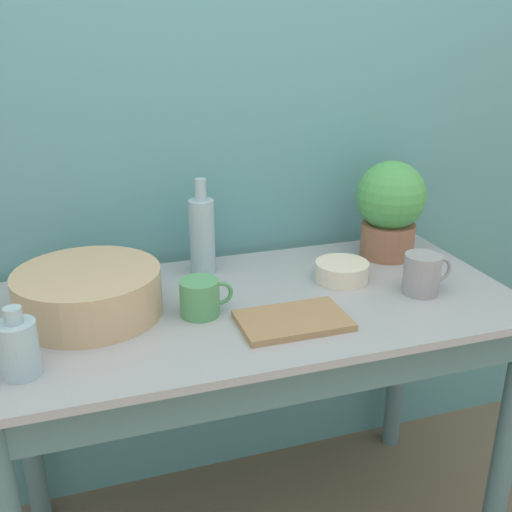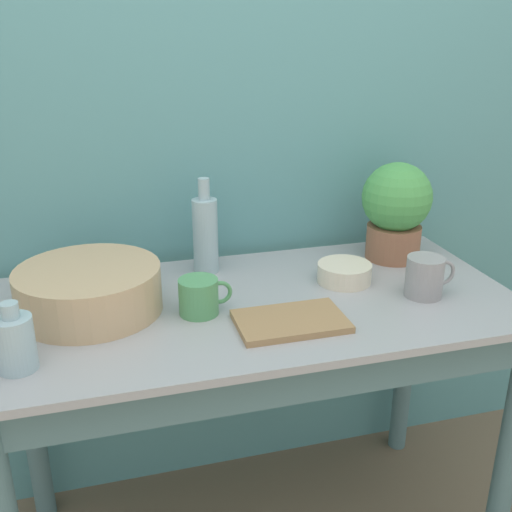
# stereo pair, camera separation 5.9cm
# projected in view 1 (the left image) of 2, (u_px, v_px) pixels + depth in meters

# --- Properties ---
(wall_back) EXTENTS (6.00, 0.05, 2.40)m
(wall_back) POSITION_uv_depth(u_px,v_px,m) (215.00, 111.00, 1.68)
(wall_back) COLOR teal
(wall_back) RESTS_ON ground_plane
(counter_table) EXTENTS (1.31, 0.64, 0.78)m
(counter_table) POSITION_uv_depth(u_px,v_px,m) (259.00, 360.00, 1.53)
(counter_table) COLOR slate
(counter_table) RESTS_ON ground_plane
(potted_plant) EXTENTS (0.20, 0.20, 0.28)m
(potted_plant) POSITION_uv_depth(u_px,v_px,m) (390.00, 206.00, 1.73)
(potted_plant) COLOR #8C5B42
(potted_plant) RESTS_ON counter_table
(bowl_wash_large) EXTENTS (0.34, 0.34, 0.11)m
(bowl_wash_large) POSITION_uv_depth(u_px,v_px,m) (89.00, 293.00, 1.41)
(bowl_wash_large) COLOR tan
(bowl_wash_large) RESTS_ON counter_table
(bottle_tall) EXTENTS (0.07, 0.07, 0.27)m
(bottle_tall) POSITION_uv_depth(u_px,v_px,m) (202.00, 234.00, 1.63)
(bottle_tall) COLOR #93B2BC
(bottle_tall) RESTS_ON counter_table
(bottle_short) EXTENTS (0.08, 0.08, 0.15)m
(bottle_short) POSITION_uv_depth(u_px,v_px,m) (18.00, 347.00, 1.16)
(bottle_short) COLOR #93B2BC
(bottle_short) RESTS_ON counter_table
(mug_grey) EXTENTS (0.13, 0.09, 0.10)m
(mug_grey) POSITION_uv_depth(u_px,v_px,m) (423.00, 274.00, 1.52)
(mug_grey) COLOR gray
(mug_grey) RESTS_ON counter_table
(mug_green) EXTENTS (0.13, 0.09, 0.09)m
(mug_green) POSITION_uv_depth(u_px,v_px,m) (201.00, 297.00, 1.41)
(mug_green) COLOR #4C935B
(mug_green) RESTS_ON counter_table
(bowl_small_cream) EXTENTS (0.14, 0.14, 0.05)m
(bowl_small_cream) POSITION_uv_depth(u_px,v_px,m) (342.00, 271.00, 1.61)
(bowl_small_cream) COLOR beige
(bowl_small_cream) RESTS_ON counter_table
(tray_board) EXTENTS (0.25, 0.16, 0.02)m
(tray_board) POSITION_uv_depth(u_px,v_px,m) (293.00, 320.00, 1.38)
(tray_board) COLOR #99754C
(tray_board) RESTS_ON counter_table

